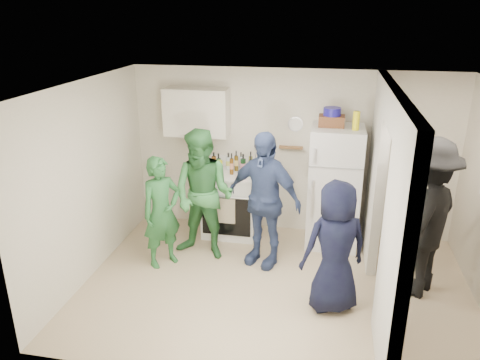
{
  "coord_description": "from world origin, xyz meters",
  "views": [
    {
      "loc": [
        0.53,
        -5.05,
        3.3
      ],
      "look_at": [
        -0.53,
        0.4,
        1.25
      ],
      "focal_mm": 35.0,
      "sensor_mm": 36.0,
      "label": 1
    }
  ],
  "objects_px": {
    "fridge": "(334,187)",
    "person_green_left": "(162,212)",
    "wicker_basket": "(332,121)",
    "person_navy": "(335,247)",
    "person_nook": "(424,218)",
    "stove": "(231,203)",
    "person_green_center": "(203,195)",
    "person_denim": "(263,200)",
    "blue_bowl": "(332,112)",
    "yellow_cup_stack_top": "(356,121)"
  },
  "relations": [
    {
      "from": "person_denim",
      "to": "person_green_center",
      "type": "bearing_deg",
      "value": -160.08
    },
    {
      "from": "wicker_basket",
      "to": "yellow_cup_stack_top",
      "type": "xyz_separation_m",
      "value": [
        0.32,
        -0.15,
        0.05
      ]
    },
    {
      "from": "fridge",
      "to": "blue_bowl",
      "type": "bearing_deg",
      "value": 153.43
    },
    {
      "from": "stove",
      "to": "person_denim",
      "type": "height_order",
      "value": "person_denim"
    },
    {
      "from": "person_nook",
      "to": "yellow_cup_stack_top",
      "type": "bearing_deg",
      "value": -107.73
    },
    {
      "from": "stove",
      "to": "person_green_left",
      "type": "bearing_deg",
      "value": -123.37
    },
    {
      "from": "person_denim",
      "to": "stove",
      "type": "bearing_deg",
      "value": 149.51
    },
    {
      "from": "blue_bowl",
      "to": "person_nook",
      "type": "bearing_deg",
      "value": -44.66
    },
    {
      "from": "stove",
      "to": "person_green_center",
      "type": "xyz_separation_m",
      "value": [
        -0.22,
        -0.75,
        0.41
      ]
    },
    {
      "from": "stove",
      "to": "yellow_cup_stack_top",
      "type": "relative_size",
      "value": 3.96
    },
    {
      "from": "person_green_left",
      "to": "person_nook",
      "type": "xyz_separation_m",
      "value": [
        3.27,
        -0.03,
        0.21
      ]
    },
    {
      "from": "yellow_cup_stack_top",
      "to": "person_denim",
      "type": "height_order",
      "value": "yellow_cup_stack_top"
    },
    {
      "from": "person_green_left",
      "to": "person_navy",
      "type": "bearing_deg",
      "value": -63.5
    },
    {
      "from": "person_navy",
      "to": "wicker_basket",
      "type": "bearing_deg",
      "value": -109.06
    },
    {
      "from": "blue_bowl",
      "to": "person_nook",
      "type": "height_order",
      "value": "blue_bowl"
    },
    {
      "from": "blue_bowl",
      "to": "person_denim",
      "type": "xyz_separation_m",
      "value": [
        -0.82,
        -0.8,
        -1.04
      ]
    },
    {
      "from": "fridge",
      "to": "person_navy",
      "type": "relative_size",
      "value": 1.13
    },
    {
      "from": "person_navy",
      "to": "stove",
      "type": "bearing_deg",
      "value": -70.4
    },
    {
      "from": "stove",
      "to": "person_denim",
      "type": "distance_m",
      "value": 1.08
    },
    {
      "from": "person_green_center",
      "to": "person_nook",
      "type": "distance_m",
      "value": 2.81
    },
    {
      "from": "person_denim",
      "to": "person_navy",
      "type": "relative_size",
      "value": 1.18
    },
    {
      "from": "person_denim",
      "to": "fridge",
      "type": "bearing_deg",
      "value": 61.1
    },
    {
      "from": "person_green_center",
      "to": "person_denim",
      "type": "xyz_separation_m",
      "value": [
        0.83,
        -0.03,
        0.02
      ]
    },
    {
      "from": "wicker_basket",
      "to": "person_nook",
      "type": "relative_size",
      "value": 0.18
    },
    {
      "from": "wicker_basket",
      "to": "person_green_left",
      "type": "height_order",
      "value": "wicker_basket"
    },
    {
      "from": "person_navy",
      "to": "blue_bowl",
      "type": "bearing_deg",
      "value": -109.06
    },
    {
      "from": "wicker_basket",
      "to": "yellow_cup_stack_top",
      "type": "distance_m",
      "value": 0.36
    },
    {
      "from": "stove",
      "to": "blue_bowl",
      "type": "distance_m",
      "value": 2.04
    },
    {
      "from": "fridge",
      "to": "person_navy",
      "type": "distance_m",
      "value": 1.63
    },
    {
      "from": "person_navy",
      "to": "person_nook",
      "type": "height_order",
      "value": "person_nook"
    },
    {
      "from": "stove",
      "to": "person_navy",
      "type": "relative_size",
      "value": 0.63
    },
    {
      "from": "yellow_cup_stack_top",
      "to": "person_navy",
      "type": "relative_size",
      "value": 0.16
    },
    {
      "from": "wicker_basket",
      "to": "person_green_center",
      "type": "distance_m",
      "value": 2.04
    },
    {
      "from": "wicker_basket",
      "to": "person_navy",
      "type": "height_order",
      "value": "wicker_basket"
    },
    {
      "from": "yellow_cup_stack_top",
      "to": "fridge",
      "type": "bearing_deg",
      "value": 155.56
    },
    {
      "from": "yellow_cup_stack_top",
      "to": "person_green_left",
      "type": "bearing_deg",
      "value": -158.89
    },
    {
      "from": "fridge",
      "to": "stove",
      "type": "bearing_deg",
      "value": 178.87
    },
    {
      "from": "wicker_basket",
      "to": "person_navy",
      "type": "relative_size",
      "value": 0.22
    },
    {
      "from": "blue_bowl",
      "to": "person_nook",
      "type": "xyz_separation_m",
      "value": [
        1.14,
        -1.13,
        -0.99
      ]
    },
    {
      "from": "wicker_basket",
      "to": "blue_bowl",
      "type": "relative_size",
      "value": 1.46
    },
    {
      "from": "yellow_cup_stack_top",
      "to": "person_nook",
      "type": "relative_size",
      "value": 0.13
    },
    {
      "from": "person_nook",
      "to": "person_navy",
      "type": "bearing_deg",
      "value": -29.23
    },
    {
      "from": "wicker_basket",
      "to": "person_nook",
      "type": "xyz_separation_m",
      "value": [
        1.14,
        -1.13,
        -0.86
      ]
    },
    {
      "from": "fridge",
      "to": "person_green_left",
      "type": "bearing_deg",
      "value": -154.87
    },
    {
      "from": "stove",
      "to": "person_navy",
      "type": "distance_m",
      "value": 2.29
    },
    {
      "from": "wicker_basket",
      "to": "person_green_left",
      "type": "xyz_separation_m",
      "value": [
        -2.13,
        -1.09,
        -1.07
      ]
    },
    {
      "from": "person_navy",
      "to": "person_nook",
      "type": "distance_m",
      "value": 1.17
    },
    {
      "from": "person_denim",
      "to": "person_navy",
      "type": "bearing_deg",
      "value": -21.16
    },
    {
      "from": "person_green_center",
      "to": "person_navy",
      "type": "relative_size",
      "value": 1.16
    },
    {
      "from": "yellow_cup_stack_top",
      "to": "person_navy",
      "type": "distance_m",
      "value": 1.9
    }
  ]
}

